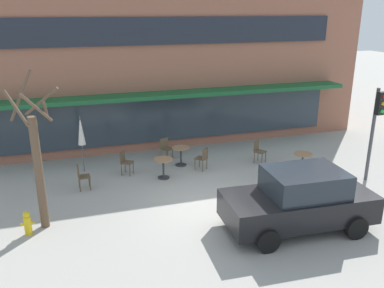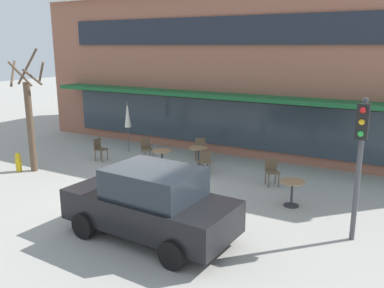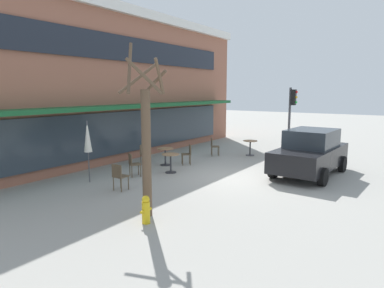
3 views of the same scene
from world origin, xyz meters
name	(u,v)px [view 1 (image 1 of 3)]	position (x,y,z in m)	size (l,w,h in m)	color
ground_plane	(212,207)	(0.00, 0.00, 0.00)	(80.00, 80.00, 0.00)	#9E9B93
building_facade	(145,59)	(0.00, 9.96, 3.54)	(19.40, 9.10, 7.08)	#935B47
cafe_table_near_wall	(181,153)	(0.09, 3.80, 0.52)	(0.70, 0.70, 0.76)	#333338
cafe_table_streetside	(303,160)	(4.30, 1.69, 0.52)	(0.70, 0.70, 0.76)	#333338
cafe_table_by_tree	(163,165)	(-0.88, 2.76, 0.52)	(0.70, 0.70, 0.76)	#333338
patio_umbrella_green_folded	(81,131)	(-3.64, 4.29, 1.63)	(0.28, 0.28, 2.20)	#4C4C51
cafe_chair_0	(259,150)	(3.19, 3.17, 0.53)	(0.56, 0.56, 0.89)	brown
cafe_chair_1	(125,161)	(-2.16, 3.57, 0.53)	(0.55, 0.55, 0.89)	brown
cafe_chair_2	(203,157)	(0.75, 3.06, 0.53)	(0.56, 0.56, 0.89)	brown
cafe_chair_3	(166,147)	(-0.31, 4.68, 0.53)	(0.53, 0.53, 0.89)	brown
cafe_chair_4	(82,175)	(-3.80, 2.62, 0.53)	(0.42, 0.42, 0.89)	brown
parked_sedan	(300,200)	(1.90, -1.91, 0.88)	(4.29, 2.19, 1.76)	black
street_tree	(38,163)	(-4.97, 0.38, 1.96)	(1.39, 1.39, 4.44)	brown
traffic_light_pole	(376,120)	(6.16, 0.26, 2.30)	(0.26, 0.44, 3.40)	#47474C
fire_hydrant	(27,223)	(-5.41, 0.04, 0.35)	(0.36, 0.20, 0.71)	gold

